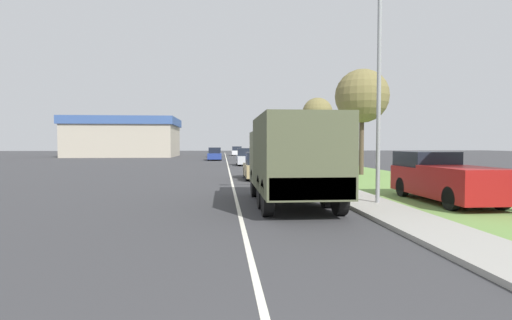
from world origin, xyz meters
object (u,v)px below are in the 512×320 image
object	(u,v)px
car_second_ahead	(246,158)
car_fourth_ahead	(214,153)
military_truck	(292,157)
lamp_post	(373,69)
pickup_truck	(444,178)
car_farthest_ahead	(237,151)
car_nearest_ahead	(259,167)
car_third_ahead	(215,155)

from	to	relation	value
car_second_ahead	car_fourth_ahead	bearing A→B (deg)	97.86
military_truck	lamp_post	distance (m)	4.02
car_second_ahead	pickup_truck	size ratio (longest dim) A/B	0.80
military_truck	car_farthest_ahead	xyz separation A→B (m)	(0.26, 60.87, -0.92)
car_farthest_ahead	military_truck	bearing A→B (deg)	-90.24
car_second_ahead	pickup_truck	xyz separation A→B (m)	(5.68, -25.98, 0.12)
car_nearest_ahead	car_third_ahead	world-z (taller)	car_third_ahead
car_third_ahead	car_fourth_ahead	size ratio (longest dim) A/B	1.04
car_third_ahead	car_fourth_ahead	xyz separation A→B (m)	(-0.32, 13.51, -0.12)
car_nearest_ahead	car_farthest_ahead	bearing A→B (deg)	89.52
car_nearest_ahead	pickup_truck	bearing A→B (deg)	-60.47
car_second_ahead	car_third_ahead	distance (m)	13.54
lamp_post	pickup_truck	bearing A→B (deg)	13.20
pickup_truck	lamp_post	xyz separation A→B (m)	(-2.93, -0.69, 3.75)
military_truck	car_farthest_ahead	world-z (taller)	military_truck
car_fourth_ahead	military_truck	bearing A→B (deg)	-85.96
car_second_ahead	car_third_ahead	bearing A→B (deg)	104.37
car_third_ahead	lamp_post	world-z (taller)	lamp_post
pickup_truck	car_third_ahead	bearing A→B (deg)	103.02
military_truck	pickup_truck	distance (m)	5.69
car_farthest_ahead	lamp_post	xyz separation A→B (m)	(2.44, -61.23, 3.88)
car_third_ahead	pickup_truck	xyz separation A→B (m)	(9.04, -39.09, 0.13)
military_truck	car_second_ahead	distance (m)	26.32
car_nearest_ahead	car_third_ahead	bearing A→B (deg)	96.43
car_second_ahead	car_farthest_ahead	world-z (taller)	car_second_ahead
car_fourth_ahead	pickup_truck	xyz separation A→B (m)	(9.36, -52.60, 0.25)
car_nearest_ahead	car_second_ahead	size ratio (longest dim) A/B	0.98
car_farthest_ahead	car_third_ahead	bearing A→B (deg)	-99.72
car_farthest_ahead	lamp_post	world-z (taller)	lamp_post
car_nearest_ahead	car_farthest_ahead	size ratio (longest dim) A/B	1.02
car_nearest_ahead	car_second_ahead	bearing A→B (deg)	89.61
car_second_ahead	military_truck	bearing A→B (deg)	-89.87
military_truck	lamp_post	xyz separation A→B (m)	(2.69, -0.36, 2.96)
lamp_post	military_truck	bearing A→B (deg)	172.36
car_fourth_ahead	pickup_truck	size ratio (longest dim) A/B	0.91
car_second_ahead	car_fourth_ahead	xyz separation A→B (m)	(-3.68, 26.63, -0.13)
car_fourth_ahead	lamp_post	distance (m)	53.82
military_truck	car_fourth_ahead	bearing A→B (deg)	94.04
military_truck	car_farthest_ahead	size ratio (longest dim) A/B	1.68
lamp_post	car_fourth_ahead	bearing A→B (deg)	96.88
car_nearest_ahead	car_fourth_ahead	distance (m)	42.53
car_fourth_ahead	lamp_post	size ratio (longest dim) A/B	0.61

